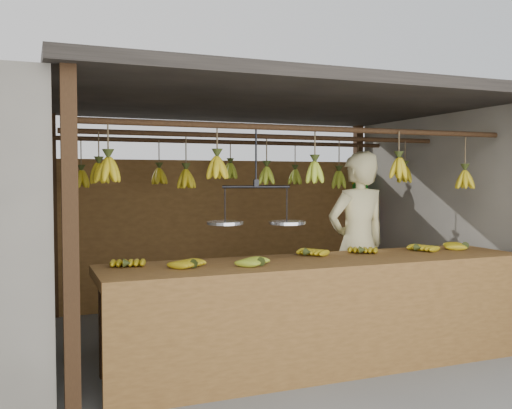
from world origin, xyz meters
name	(u,v)px	position (x,y,z in m)	size (l,w,h in m)	color
ground	(267,332)	(0.00, 0.00, 0.00)	(80.00, 80.00, 0.00)	#5B5B57
stall	(255,141)	(0.00, 0.33, 1.97)	(4.30, 3.30, 2.40)	black
counter	(329,284)	(0.03, -1.23, 0.71)	(3.69, 0.84, 0.96)	brown
hanging_bananas	(266,175)	(-0.01, 0.01, 1.61)	(3.55, 2.25, 0.39)	#AE9412
balance_scale	(256,218)	(-0.52, -1.00, 1.25)	(0.77, 0.46, 0.80)	black
vendor	(358,245)	(0.78, -0.46, 0.92)	(0.67, 0.44, 1.84)	beige
bag_bundles	(360,220)	(1.94, 1.35, 1.01)	(0.08, 0.26, 1.33)	#199926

